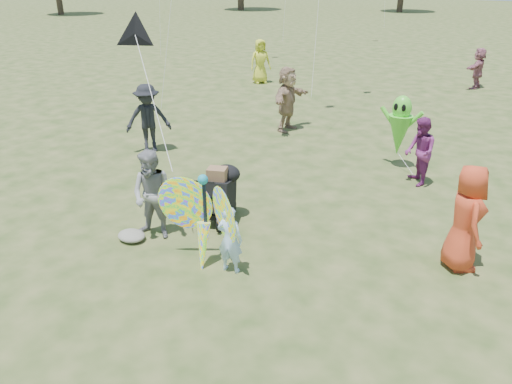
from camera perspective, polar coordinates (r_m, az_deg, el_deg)
ground at (r=7.39m, az=-5.07°, el=-12.24°), size 160.00×160.00×0.00m
child_girl at (r=7.73m, az=-3.00°, el=-5.45°), size 0.45×0.35×1.12m
adult_man at (r=8.77m, az=-11.69°, el=-0.36°), size 0.90×0.77×1.61m
grey_bag at (r=9.06m, az=-14.05°, el=-4.87°), size 0.52×0.42×0.16m
crowd_a at (r=8.35m, az=22.86°, el=-2.75°), size 0.91×1.00×1.72m
crowd_b at (r=13.13m, az=-12.23°, el=8.22°), size 1.25×1.27×1.76m
crowd_d at (r=14.64m, az=3.61°, el=10.56°), size 0.56×1.73×1.86m
crowd_e at (r=11.39m, az=18.21°, el=4.40°), size 0.88×0.92×1.50m
crowd_g at (r=21.12m, az=0.50°, el=14.71°), size 0.97×1.02×1.76m
crowd_j at (r=21.94m, az=24.03°, el=12.79°), size 0.66×1.51×1.57m
jogging_stroller at (r=9.27m, az=-4.03°, el=0.18°), size 0.74×1.14×1.09m
butterfly_kite at (r=7.86m, az=-6.00°, el=-3.29°), size 1.74×0.75×1.73m
delta_kite_rig at (r=10.00m, az=-13.64°, el=17.03°), size 2.27×1.55×2.37m
alien_kite at (r=12.18m, az=16.09°, el=7.03°), size 1.12×0.69×1.74m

